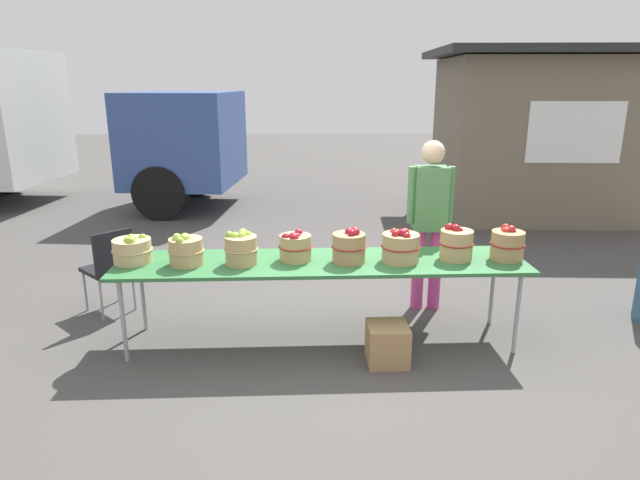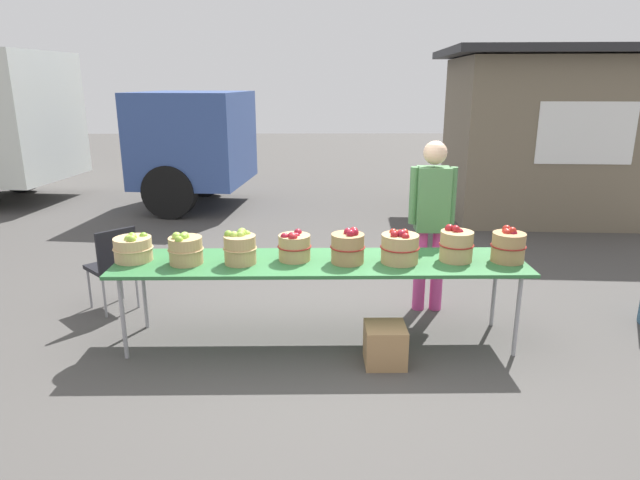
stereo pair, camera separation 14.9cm
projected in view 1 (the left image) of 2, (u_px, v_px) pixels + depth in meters
ground_plane at (321, 340)px, 4.93m from camera, size 40.00×40.00×0.00m
market_table at (322, 264)px, 4.73m from camera, size 3.50×0.76×0.75m
apple_basket_green_0 at (132, 250)px, 4.65m from camera, size 0.34×0.34×0.25m
apple_basket_green_1 at (186, 250)px, 4.59m from camera, size 0.30×0.30×0.28m
apple_basket_green_2 at (241, 248)px, 4.61m from camera, size 0.29×0.29×0.30m
apple_basket_red_0 at (295, 246)px, 4.71m from camera, size 0.29×0.29×0.26m
apple_basket_red_1 at (349, 247)px, 4.65m from camera, size 0.30×0.30×0.30m
apple_basket_red_2 at (401, 247)px, 4.67m from camera, size 0.33×0.33×0.30m
apple_basket_red_3 at (456, 244)px, 4.73m from camera, size 0.30×0.30×0.31m
apple_basket_red_4 at (507, 244)px, 4.73m from camera, size 0.30×0.30×0.30m
vendor_adult at (430, 213)px, 5.36m from camera, size 0.45×0.24×1.70m
food_kiosk at (534, 133)px, 9.31m from camera, size 3.70×3.15×2.74m
folding_chair at (110, 264)px, 5.39m from camera, size 0.57×0.57×0.86m
produce_crate at (387, 344)px, 4.51m from camera, size 0.33×0.33×0.33m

